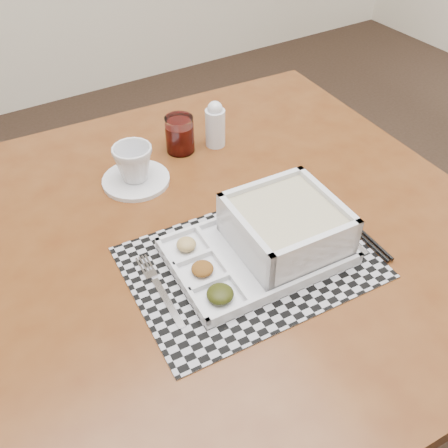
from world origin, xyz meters
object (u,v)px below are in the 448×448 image
(cup, at_px, (134,163))
(juice_glass, at_px, (180,136))
(serving_tray, at_px, (278,234))
(dining_table, at_px, (224,252))
(creamer_bottle, at_px, (215,124))

(cup, xyz_separation_m, juice_glass, (0.14, 0.06, -0.01))
(serving_tray, distance_m, cup, 0.37)
(dining_table, xyz_separation_m, creamer_bottle, (0.14, 0.26, 0.14))
(dining_table, height_order, juice_glass, juice_glass)
(dining_table, bearing_deg, cup, 113.03)
(cup, bearing_deg, juice_glass, 33.46)
(juice_glass, bearing_deg, cup, -157.24)
(cup, bearing_deg, serving_tray, -57.06)
(dining_table, xyz_separation_m, juice_glass, (0.05, 0.28, 0.12))
(dining_table, distance_m, serving_tray, 0.17)
(cup, height_order, juice_glass, cup)
(serving_tray, xyz_separation_m, creamer_bottle, (0.09, 0.38, 0.01))
(creamer_bottle, bearing_deg, dining_table, -117.42)
(dining_table, relative_size, serving_tray, 3.36)
(serving_tray, bearing_deg, creamer_bottle, 76.44)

